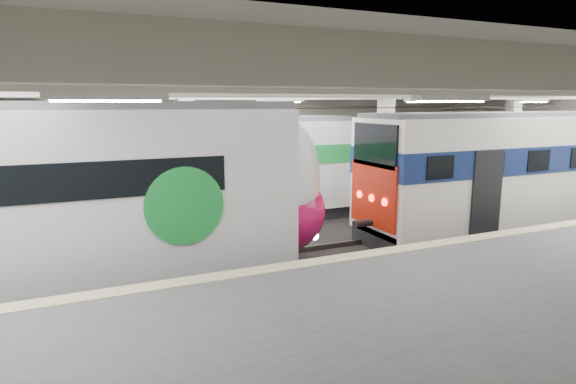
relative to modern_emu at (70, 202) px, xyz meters
name	(u,v)px	position (x,y,z in m)	size (l,w,h in m)	color
station_hall	(335,163)	(6.63, -1.74, 0.84)	(36.00, 24.00, 5.75)	black
modern_emu	(70,202)	(0.00, 0.00, 0.00)	(15.44, 3.19, 4.90)	white
older_rer	(522,169)	(15.88, 0.00, -0.04)	(13.74, 3.03, 4.52)	white
far_train	(189,171)	(4.25, 5.50, -0.18)	(13.43, 2.79, 4.31)	white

